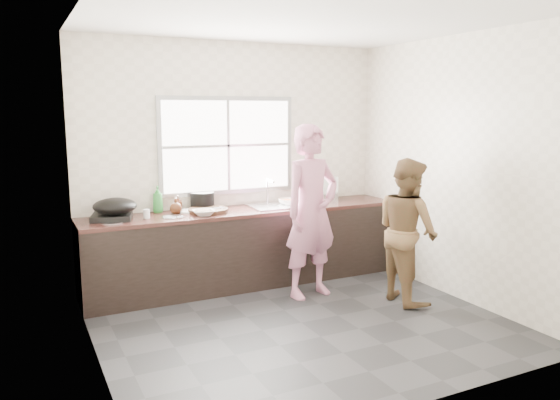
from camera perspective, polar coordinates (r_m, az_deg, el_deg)
name	(u,v)px	position (r m, az deg, el deg)	size (l,w,h in m)	color
floor	(301,323)	(5.19, 2.24, -12.74)	(3.60, 3.20, 0.01)	#2C2C2F
ceiling	(303,19)	(4.86, 2.46, 18.34)	(3.60, 3.20, 0.01)	silver
wall_back	(235,163)	(6.29, -4.68, 3.91)	(3.60, 0.01, 2.70)	silver
wall_left	(89,192)	(4.29, -19.35, 0.84)	(0.01, 3.20, 2.70)	beige
wall_right	(456,169)	(5.92, 17.91, 3.14)	(0.01, 3.20, 2.70)	beige
wall_front	(425,207)	(3.53, 14.90, -0.68)	(3.60, 0.01, 2.70)	beige
cabinet	(247,248)	(6.16, -3.48, -5.07)	(3.60, 0.62, 0.82)	black
countertop	(246,211)	(6.07, -3.52, -1.14)	(3.60, 0.64, 0.04)	#351A16
sink	(275,206)	(6.21, -0.54, -0.65)	(0.55, 0.45, 0.02)	silver
faucet	(267,191)	(6.36, -1.33, 0.92)	(0.02, 0.02, 0.30)	silver
window_frame	(227,146)	(6.22, -5.52, 5.69)	(1.60, 0.05, 1.10)	#9EA0A5
window_glazing	(228,146)	(6.20, -5.43, 5.67)	(1.50, 0.01, 1.00)	white
woman	(311,217)	(5.70, 3.30, -1.79)	(0.62, 0.41, 1.69)	pink
person_side	(407,230)	(5.71, 13.15, -3.10)	(0.72, 0.56, 1.48)	brown
cutting_board	(208,210)	(5.91, -7.51, -1.08)	(0.43, 0.43, 0.04)	#301E12
cleaver	(217,208)	(5.90, -6.63, -0.86)	(0.20, 0.10, 0.01)	#A2A5A9
bowl_mince	(204,213)	(5.75, -7.96, -1.31)	(0.24, 0.24, 0.06)	white
bowl_crabs	(288,202)	(6.34, 0.82, -0.24)	(0.17, 0.17, 0.06)	white
bowl_held	(290,204)	(6.24, 1.08, -0.38)	(0.18, 0.18, 0.06)	white
black_pot	(202,201)	(6.11, -8.12, -0.06)	(0.26, 0.26, 0.19)	black
plate_food	(189,211)	(5.96, -9.51, -1.16)	(0.24, 0.24, 0.02)	white
bottle_green	(158,199)	(5.97, -12.66, 0.08)	(0.11, 0.11, 0.29)	#2C8836
bottle_brown_tall	(178,204)	(5.96, -10.60, -0.46)	(0.08, 0.08, 0.17)	#472011
bottle_brown_short	(176,207)	(5.88, -10.82, -0.67)	(0.12, 0.12, 0.15)	#472411
glass_jar	(147,214)	(5.70, -13.77, -1.42)	(0.06, 0.06, 0.09)	silver
burner	(112,217)	(5.74, -17.16, -1.67)	(0.38, 0.38, 0.06)	black
wok	(115,206)	(5.68, -16.87, -0.62)	(0.43, 0.43, 0.16)	black
dish_rack	(319,188)	(6.72, 4.12, 1.29)	(0.38, 0.27, 0.29)	silver
pot_lid_left	(112,222)	(5.57, -17.12, -2.23)	(0.23, 0.23, 0.01)	#A6A9AD
pot_lid_right	(173,217)	(5.70, -11.14, -1.74)	(0.22, 0.22, 0.01)	#A5A8AB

